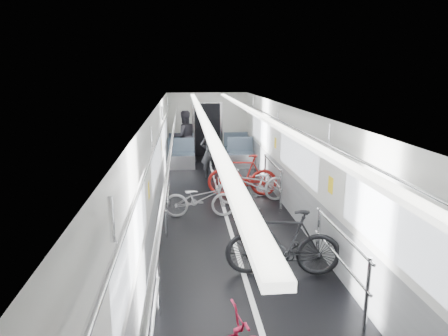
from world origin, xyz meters
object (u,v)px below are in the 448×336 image
object	(u,v)px
bike_right_near	(283,243)
bike_right_far	(242,175)
bike_left_far	(200,199)
person_seated	(185,136)
person_standing	(210,153)
bike_aisle	(219,164)
bike_right_mid	(254,184)

from	to	relation	value
bike_right_near	bike_right_far	bearing A→B (deg)	-171.76
bike_left_far	bike_right_near	size ratio (longest dim) A/B	0.87
bike_left_far	person_seated	distance (m)	5.68
person_standing	person_seated	world-z (taller)	person_seated
bike_aisle	person_standing	size ratio (longest dim) A/B	1.15
bike_right_mid	person_standing	world-z (taller)	person_standing
bike_left_far	bike_right_mid	size ratio (longest dim) A/B	0.88
bike_left_far	person_standing	world-z (taller)	person_standing
bike_right_mid	person_standing	distance (m)	2.53
bike_aisle	person_standing	world-z (taller)	person_standing
bike_right_near	bike_right_far	xyz separation A→B (m)	(-0.02, 4.22, -0.00)
bike_left_far	bike_aisle	world-z (taller)	bike_aisle
bike_right_near	person_seated	bearing A→B (deg)	-162.09
bike_right_near	bike_right_far	distance (m)	4.22
bike_right_mid	person_seated	xyz separation A→B (m)	(-1.65, 4.79, 0.44)
bike_aisle	person_standing	xyz separation A→B (m)	(-0.25, 0.10, 0.32)
bike_aisle	bike_right_mid	bearing A→B (deg)	-65.80
bike_right_mid	bike_right_far	bearing A→B (deg)	-171.00
bike_right_near	person_standing	distance (m)	6.02
bike_right_far	bike_aisle	bearing A→B (deg)	-156.16
bike_right_far	person_standing	bearing A→B (deg)	-149.73
bike_right_mid	person_seated	bearing A→B (deg)	-169.65
bike_right_near	bike_right_mid	size ratio (longest dim) A/B	1.00
bike_right_mid	bike_right_near	bearing A→B (deg)	-11.30
bike_right_far	bike_left_far	bearing A→B (deg)	-30.58
bike_left_far	bike_aisle	distance (m)	3.18
bike_aisle	person_seated	xyz separation A→B (m)	(-1.00, 2.55, 0.44)
bike_right_mid	person_standing	bearing A→B (deg)	-167.62
person_seated	bike_right_near	bearing A→B (deg)	84.23
bike_left_far	bike_right_near	xyz separation A→B (m)	(1.19, -2.77, 0.13)
bike_right_near	bike_aisle	distance (m)	5.89
bike_right_far	person_seated	size ratio (longest dim) A/B	0.99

